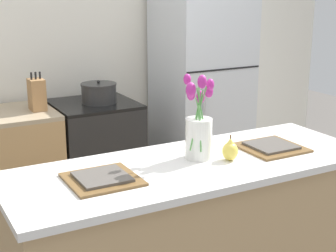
{
  "coord_description": "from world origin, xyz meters",
  "views": [
    {
      "loc": [
        -1.21,
        -1.97,
        1.76
      ],
      "look_at": [
        0.0,
        0.25,
        1.05
      ],
      "focal_mm": 55.0,
      "sensor_mm": 36.0,
      "label": 1
    }
  ],
  "objects": [
    {
      "name": "stove_range",
      "position": [
        0.1,
        1.6,
        0.45
      ],
      "size": [
        0.6,
        0.61,
        0.89
      ],
      "color": "black",
      "rests_on": "ground_plane"
    },
    {
      "name": "plate_setting_left",
      "position": [
        -0.46,
        -0.01,
        0.94
      ],
      "size": [
        0.3,
        0.3,
        0.02
      ],
      "color": "brown",
      "rests_on": "kitchen_island"
    },
    {
      "name": "kitchen_island",
      "position": [
        0.0,
        0.0,
        0.47
      ],
      "size": [
        1.8,
        0.66,
        0.93
      ],
      "color": "tan",
      "rests_on": "ground_plane"
    },
    {
      "name": "knife_block",
      "position": [
        -0.33,
        1.57,
        1.0
      ],
      "size": [
        0.1,
        0.14,
        0.27
      ],
      "color": "#A37547",
      "rests_on": "back_counter"
    },
    {
      "name": "plate_setting_right",
      "position": [
        0.46,
        -0.01,
        0.94
      ],
      "size": [
        0.3,
        0.3,
        0.02
      ],
      "color": "brown",
      "rests_on": "kitchen_island"
    },
    {
      "name": "refrigerator",
      "position": [
        1.05,
        1.6,
        0.9
      ],
      "size": [
        0.68,
        0.67,
        1.79
      ],
      "color": "silver",
      "rests_on": "ground_plane"
    },
    {
      "name": "flower_vase",
      "position": [
        0.06,
        0.05,
        1.08
      ],
      "size": [
        0.18,
        0.19,
        0.42
      ],
      "color": "silver",
      "rests_on": "kitchen_island"
    },
    {
      "name": "pear_figurine",
      "position": [
        0.18,
        -0.05,
        0.98
      ],
      "size": [
        0.08,
        0.08,
        0.13
      ],
      "color": "#E5CC4C",
      "rests_on": "kitchen_island"
    },
    {
      "name": "cooking_pot",
      "position": [
        0.13,
        1.57,
        0.97
      ],
      "size": [
        0.27,
        0.27,
        0.17
      ],
      "color": "#2D2D2D",
      "rests_on": "stove_range"
    },
    {
      "name": "back_wall",
      "position": [
        0.0,
        2.0,
        1.35
      ],
      "size": [
        5.2,
        0.08,
        2.7
      ],
      "color": "silver",
      "rests_on": "ground_plane"
    }
  ]
}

